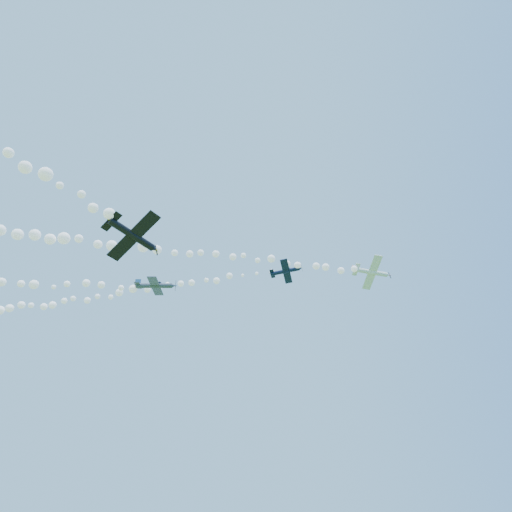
# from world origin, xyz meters

# --- Properties ---
(plane_white) EXTENTS (7.36, 7.46, 2.80)m
(plane_white) POSITION_xyz_m (26.04, 8.71, 52.82)
(plane_white) COLOR white
(smoke_trail_white) EXTENTS (77.13, 19.62, 3.07)m
(smoke_trail_white) POSITION_xyz_m (-14.62, -0.54, 52.54)
(smoke_trail_white) COLOR white
(plane_navy) EXTENTS (6.25, 6.61, 1.70)m
(plane_navy) POSITION_xyz_m (10.10, 6.69, 52.17)
(plane_navy) COLOR #0B1533
(smoke_trail_navy) EXTENTS (84.38, 14.65, 2.50)m
(smoke_trail_navy) POSITION_xyz_m (-33.92, 13.32, 51.95)
(smoke_trail_navy) COLOR white
(plane_grey) EXTENTS (6.60, 6.80, 2.03)m
(plane_grey) POSITION_xyz_m (-10.68, -1.66, 43.18)
(plane_grey) COLOR #3D4558
(plane_black) EXTENTS (7.10, 7.05, 2.96)m
(plane_black) POSITION_xyz_m (-9.01, -17.37, 38.55)
(plane_black) COLOR black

